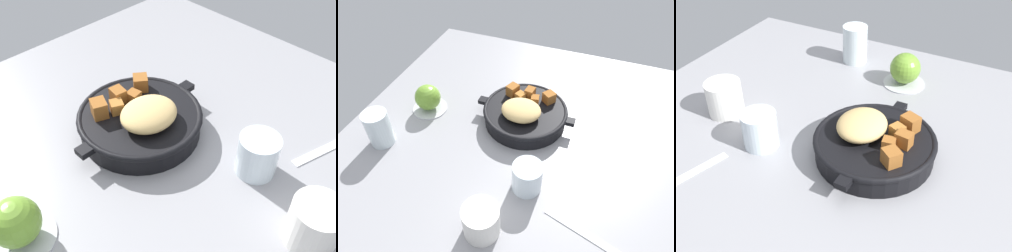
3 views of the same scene
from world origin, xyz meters
The scene contains 6 objects.
ground_plane centered at (0.00, 0.00, -1.20)cm, with size 95.21×100.94×2.40cm, color gray.
cast_iron_skillet centered at (1.10, -8.69, 3.12)cm, with size 27.95×23.63×8.21cm.
saucer_plate centered at (29.26, -3.97, 0.30)cm, with size 10.21×10.21×0.60cm, color #B7BABF.
red_apple centered at (29.26, -3.97, 4.31)cm, with size 7.43×7.43×7.43cm, color olive.
water_glass_short centered at (-6.30, 12.55, 3.73)cm, with size 7.04×7.04×7.47cm, color silver.
ceramic_mug_white centered at (-0.87, 26.19, 3.83)cm, with size 7.74×7.74×7.66cm, color silver.
Camera 1 is at (35.89, 33.31, 51.60)cm, focal length 41.37 mm.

